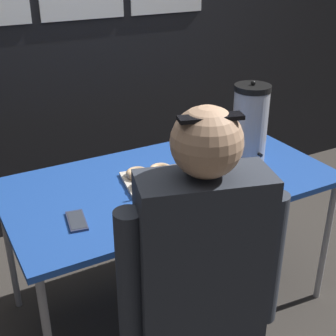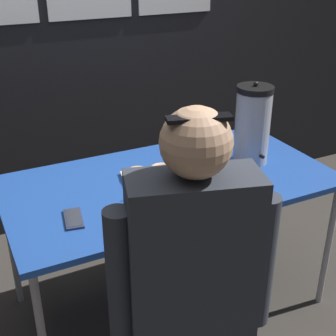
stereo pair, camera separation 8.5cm
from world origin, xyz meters
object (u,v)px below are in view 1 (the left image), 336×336
at_px(donut_box, 163,178).
at_px(person_seated, 201,299).
at_px(coffee_urn, 249,123).
at_px(cell_phone, 77,221).

distance_m(donut_box, person_seated, 0.69).
distance_m(coffee_urn, cell_phone, 0.98).
bearing_deg(donut_box, coffee_urn, 12.07).
bearing_deg(person_seated, coffee_urn, -120.15).
distance_m(donut_box, coffee_urn, 0.52).
bearing_deg(coffee_urn, cell_phone, -171.01).
bearing_deg(coffee_urn, donut_box, -177.92).
bearing_deg(person_seated, donut_box, -91.41).
bearing_deg(person_seated, cell_phone, -48.04).
xyz_separation_m(donut_box, cell_phone, (-0.46, -0.13, -0.02)).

